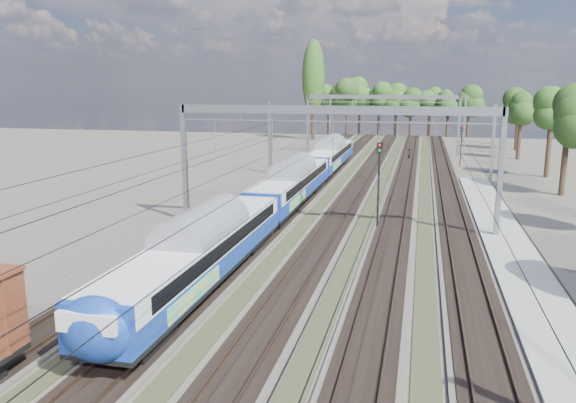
% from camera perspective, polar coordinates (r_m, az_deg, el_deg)
% --- Properties ---
extents(track_bed, '(21.00, 130.00, 0.34)m').
position_cam_1_polar(track_bed, '(56.19, 6.85, 1.05)').
color(track_bed, '#47423A').
rests_on(track_bed, ground).
extents(platform, '(3.00, 70.00, 0.30)m').
position_cam_1_polar(platform, '(32.13, 23.28, -7.91)').
color(platform, gray).
rests_on(platform, ground).
extents(catenary, '(25.65, 130.00, 9.00)m').
position_cam_1_polar(catenary, '(62.97, 8.11, 7.95)').
color(catenary, gray).
rests_on(catenary, ground).
extents(tree_belt, '(39.44, 100.86, 12.09)m').
position_cam_1_polar(tree_belt, '(103.61, 14.49, 10.02)').
color(tree_belt, black).
rests_on(tree_belt, ground).
extents(poplar, '(4.40, 4.40, 19.04)m').
position_cam_1_polar(poplar, '(109.86, 2.60, 12.48)').
color(poplar, black).
rests_on(poplar, ground).
extents(emu_train, '(2.94, 62.20, 4.30)m').
position_cam_1_polar(emu_train, '(48.13, 0.38, 2.29)').
color(emu_train, black).
rests_on(emu_train, ground).
extents(worker, '(0.53, 0.68, 1.65)m').
position_cam_1_polar(worker, '(81.54, 12.24, 4.70)').
color(worker, black).
rests_on(worker, ground).
extents(signal_near, '(0.45, 0.41, 6.38)m').
position_cam_1_polar(signal_near, '(41.40, 9.21, 2.70)').
color(signal_near, black).
rests_on(signal_near, ground).
extents(signal_far, '(0.34, 0.31, 5.22)m').
position_cam_1_polar(signal_far, '(77.13, 17.20, 5.91)').
color(signal_far, black).
rests_on(signal_far, ground).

